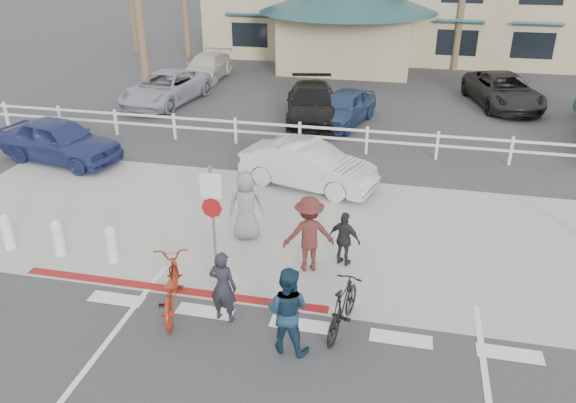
% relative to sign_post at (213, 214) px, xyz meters
% --- Properties ---
extents(ground, '(140.00, 140.00, 0.00)m').
position_rel_sign_post_xyz_m(ground, '(2.30, -2.20, -1.45)').
color(ground, '#333335').
extents(sidewalk_plaza, '(22.00, 7.00, 0.01)m').
position_rel_sign_post_xyz_m(sidewalk_plaza, '(2.30, 2.30, -1.44)').
color(sidewalk_plaza, gray).
rests_on(sidewalk_plaza, ground).
extents(cross_street, '(40.00, 5.00, 0.01)m').
position_rel_sign_post_xyz_m(cross_street, '(2.30, 6.30, -1.45)').
color(cross_street, '#333335').
rests_on(cross_street, ground).
extents(parking_lot, '(50.00, 16.00, 0.01)m').
position_rel_sign_post_xyz_m(parking_lot, '(2.30, 15.80, -1.45)').
color(parking_lot, '#333335').
rests_on(parking_lot, ground).
extents(curb_red, '(7.00, 0.25, 0.02)m').
position_rel_sign_post_xyz_m(curb_red, '(-0.70, -1.00, -1.44)').
color(curb_red, maroon).
rests_on(curb_red, ground).
extents(rail_fence, '(29.40, 0.16, 1.00)m').
position_rel_sign_post_xyz_m(rail_fence, '(2.80, 8.30, -0.95)').
color(rail_fence, silver).
rests_on(rail_fence, ground).
extents(sign_post, '(0.50, 0.10, 2.90)m').
position_rel_sign_post_xyz_m(sign_post, '(0.00, 0.00, 0.00)').
color(sign_post, gray).
rests_on(sign_post, ground).
extents(bollard_0, '(0.26, 0.26, 0.95)m').
position_rel_sign_post_xyz_m(bollard_0, '(-2.50, -0.20, -0.97)').
color(bollard_0, silver).
rests_on(bollard_0, ground).
extents(bollard_1, '(0.26, 0.26, 0.95)m').
position_rel_sign_post_xyz_m(bollard_1, '(-3.90, -0.20, -0.97)').
color(bollard_1, silver).
rests_on(bollard_1, ground).
extents(bollard_2, '(0.26, 0.26, 0.95)m').
position_rel_sign_post_xyz_m(bollard_2, '(-5.30, -0.20, -0.97)').
color(bollard_2, silver).
rests_on(bollard_2, ground).
extents(bike_red, '(1.35, 2.21, 1.10)m').
position_rel_sign_post_xyz_m(bike_red, '(-0.40, -1.64, -0.90)').
color(bike_red, maroon).
rests_on(bike_red, ground).
extents(rider_red, '(0.62, 0.45, 1.57)m').
position_rel_sign_post_xyz_m(rider_red, '(0.78, -1.73, -0.66)').
color(rider_red, black).
rests_on(rider_red, ground).
extents(bike_black, '(0.83, 1.83, 1.06)m').
position_rel_sign_post_xyz_m(bike_black, '(3.14, -1.53, -0.92)').
color(bike_black, black).
rests_on(bike_black, ground).
extents(rider_black, '(0.94, 0.77, 1.77)m').
position_rel_sign_post_xyz_m(rider_black, '(2.21, -2.32, -0.57)').
color(rider_black, '#152E43').
rests_on(rider_black, ground).
extents(pedestrian_a, '(1.35, 1.04, 1.84)m').
position_rel_sign_post_xyz_m(pedestrian_a, '(2.08, 0.50, -0.53)').
color(pedestrian_a, '#4F1E1B').
rests_on(pedestrian_a, ground).
extents(pedestrian_child, '(0.86, 0.58, 1.36)m').
position_rel_sign_post_xyz_m(pedestrian_child, '(2.86, 0.87, -0.77)').
color(pedestrian_child, '#242427').
rests_on(pedestrian_child, ground).
extents(pedestrian_b, '(0.99, 0.76, 1.81)m').
position_rel_sign_post_xyz_m(pedestrian_b, '(0.27, 1.63, -0.55)').
color(pedestrian_b, slate).
rests_on(pedestrian_b, ground).
extents(car_white_sedan, '(4.41, 2.49, 1.38)m').
position_rel_sign_post_xyz_m(car_white_sedan, '(1.20, 5.12, -0.76)').
color(car_white_sedan, beige).
rests_on(car_white_sedan, ground).
extents(car_red_compact, '(4.62, 2.62, 1.48)m').
position_rel_sign_post_xyz_m(car_red_compact, '(-7.38, 5.38, -0.71)').
color(car_red_compact, navy).
rests_on(car_red_compact, ground).
extents(lot_car_0, '(3.08, 5.39, 1.42)m').
position_rel_sign_post_xyz_m(lot_car_0, '(-6.82, 12.83, -0.74)').
color(lot_car_0, '#989BA7').
rests_on(lot_car_0, ground).
extents(lot_car_1, '(2.98, 5.37, 1.47)m').
position_rel_sign_post_xyz_m(lot_car_1, '(0.13, 11.67, -0.71)').
color(lot_car_1, black).
rests_on(lot_car_1, ground).
extents(lot_car_2, '(2.66, 4.36, 1.39)m').
position_rel_sign_post_xyz_m(lot_car_2, '(1.45, 11.55, -0.76)').
color(lot_car_2, navy).
rests_on(lot_car_2, ground).
extents(lot_car_4, '(1.93, 4.52, 1.30)m').
position_rel_sign_post_xyz_m(lot_car_4, '(-6.58, 17.54, -0.80)').
color(lot_car_4, beige).
rests_on(lot_car_4, ground).
extents(lot_car_5, '(3.53, 5.56, 1.43)m').
position_rel_sign_post_xyz_m(lot_car_5, '(8.06, 15.67, -0.74)').
color(lot_car_5, black).
rests_on(lot_car_5, ground).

